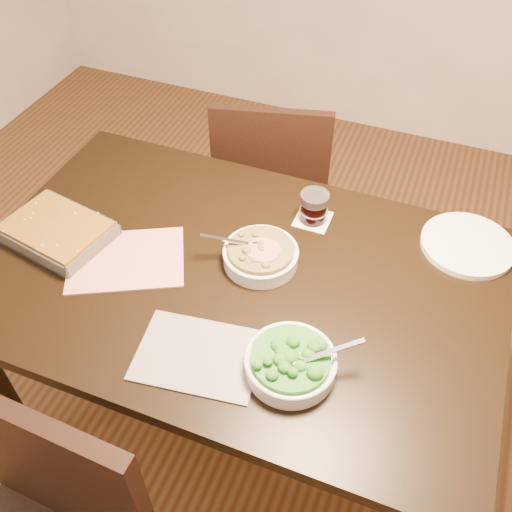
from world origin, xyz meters
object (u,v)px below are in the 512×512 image
(baking_dish, at_px, (57,231))
(broccoli_bowl, at_px, (291,363))
(dinner_plate, at_px, (467,245))
(chair_far, at_px, (272,184))
(wine_tumbler, at_px, (314,206))
(stew_bowl, at_px, (261,255))
(table, at_px, (236,297))

(baking_dish, bearing_deg, broccoli_bowl, -2.41)
(dinner_plate, height_order, chair_far, chair_far)
(dinner_plate, relative_size, chair_far, 0.29)
(chair_far, bearing_deg, broccoli_bowl, 98.07)
(wine_tumbler, xyz_separation_m, chair_far, (-0.27, 0.42, -0.31))
(stew_bowl, distance_m, dinner_plate, 0.58)
(stew_bowl, xyz_separation_m, broccoli_bowl, (0.19, -0.29, 0.00))
(stew_bowl, relative_size, baking_dish, 0.69)
(dinner_plate, bearing_deg, stew_bowl, -152.93)
(table, xyz_separation_m, wine_tumbler, (0.13, 0.28, 0.15))
(table, relative_size, chair_far, 1.59)
(broccoli_bowl, bearing_deg, stew_bowl, 122.28)
(baking_dish, height_order, chair_far, chair_far)
(table, relative_size, baking_dish, 4.39)
(baking_dish, bearing_deg, wine_tumbler, 38.12)
(broccoli_bowl, relative_size, chair_far, 0.25)
(stew_bowl, xyz_separation_m, baking_dish, (-0.56, -0.12, -0.00))
(broccoli_bowl, relative_size, baking_dish, 0.70)
(table, height_order, wine_tumbler, wine_tumbler)
(stew_bowl, relative_size, chair_far, 0.25)
(baking_dish, distance_m, chair_far, 0.89)
(broccoli_bowl, xyz_separation_m, baking_dish, (-0.75, 0.17, -0.00))
(broccoli_bowl, bearing_deg, baking_dish, 166.86)
(baking_dish, bearing_deg, stew_bowl, 22.64)
(dinner_plate, xyz_separation_m, chair_far, (-0.71, 0.37, -0.27))
(wine_tumbler, distance_m, chair_far, 0.59)
(table, height_order, broccoli_bowl, broccoli_bowl)
(table, height_order, chair_far, chair_far)
(stew_bowl, distance_m, baking_dish, 0.58)
(stew_bowl, bearing_deg, wine_tumbler, 69.45)
(stew_bowl, height_order, baking_dish, stew_bowl)
(table, relative_size, dinner_plate, 5.50)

